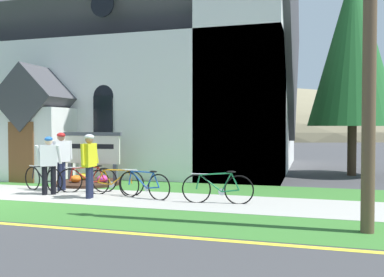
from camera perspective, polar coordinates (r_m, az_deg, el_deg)
name	(u,v)px	position (r m, az deg, el deg)	size (l,w,h in m)	color
ground	(67,181)	(15.42, -16.71, -5.63)	(140.00, 140.00, 0.00)	#3D3D3F
sidewalk_slab	(47,194)	(12.76, -19.25, -7.16)	(32.00, 2.38, 0.01)	#A8A59E
church_lawn	(88,183)	(14.67, -14.03, -5.97)	(24.00, 2.22, 0.01)	#38722D
church_building	(160,63)	(20.21, -4.34, 10.27)	(13.19, 12.60, 13.80)	white
church_sign	(92,150)	(14.57, -13.50, -1.48)	(2.14, 0.18, 1.74)	#474C56
flower_bed	(88,182)	(14.42, -14.05, -5.81)	(2.19, 2.19, 0.34)	#382319
bicycle_orange	(218,188)	(10.54, 3.56, -6.83)	(1.81, 0.26, 0.85)	black
bicycle_black	(114,182)	(12.03, -10.58, -5.86)	(1.76, 0.13, 0.78)	black
bicycle_silver	(43,179)	(13.27, -19.70, -5.20)	(1.70, 0.58, 0.84)	black
bicycle_green	(144,185)	(11.33, -6.61, -6.33)	(1.68, 0.48, 0.79)	black
bicycle_red	(88,180)	(12.66, -14.13, -5.48)	(1.63, 0.67, 0.82)	black
cyclist_in_red_jersey	(49,161)	(12.44, -19.03, -2.92)	(0.60, 0.47, 1.66)	black
cyclist_in_green_jersey	(61,156)	(13.15, -17.48, -2.34)	(0.41, 0.63, 1.76)	#191E38
cyclist_in_blue_jersey	(89,161)	(11.52, -13.88, -2.95)	(0.28, 0.75, 1.73)	#191E38
roadside_conifer	(353,46)	(17.83, 21.20, 11.78)	(3.44, 3.44, 8.28)	#3D2D1E
distant_hill	(197,137)	(75.22, 0.69, 0.22)	(87.74, 47.57, 17.83)	#847A5B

